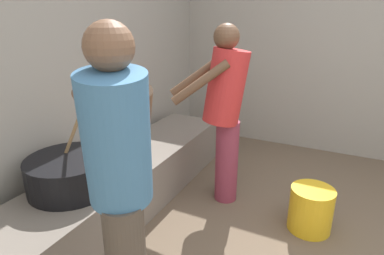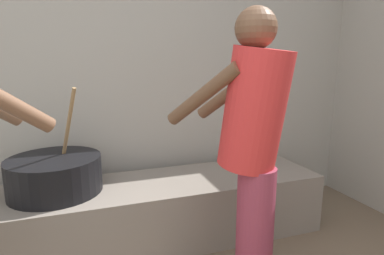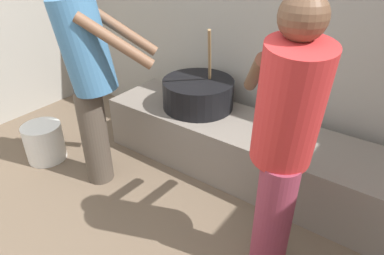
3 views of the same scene
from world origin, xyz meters
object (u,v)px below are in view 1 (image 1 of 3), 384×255
object	(u,v)px
cook_in_blue_shirt	(120,174)
bucket_yellow_plastic	(311,209)
cook_in_red_shirt	(225,106)
cooking_pot_main	(71,173)

from	to	relation	value
cook_in_blue_shirt	bucket_yellow_plastic	world-z (taller)	cook_in_blue_shirt
cook_in_blue_shirt	cook_in_red_shirt	xyz separation A→B (m)	(1.39, 0.01, -0.03)
cooking_pot_main	cook_in_red_shirt	xyz separation A→B (m)	(1.01, -0.74, 0.31)
bucket_yellow_plastic	cook_in_blue_shirt	bearing A→B (deg)	149.13
cooking_pot_main	cook_in_red_shirt	world-z (taller)	cook_in_red_shirt
cooking_pot_main	cook_in_blue_shirt	xyz separation A→B (m)	(-0.38, -0.75, 0.35)
cooking_pot_main	cook_in_blue_shirt	bearing A→B (deg)	-116.60
cooking_pot_main	cook_in_red_shirt	bearing A→B (deg)	-36.32
cook_in_blue_shirt	cook_in_red_shirt	size ratio (longest dim) A/B	1.03
cook_in_blue_shirt	cook_in_red_shirt	world-z (taller)	cook_in_blue_shirt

